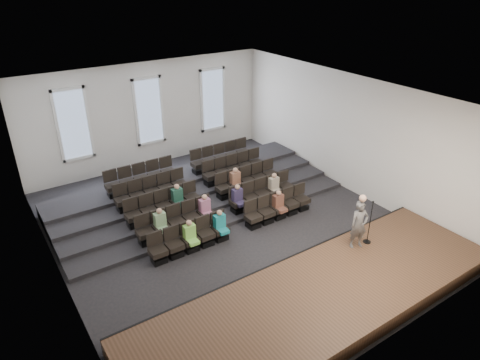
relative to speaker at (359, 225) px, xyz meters
name	(u,v)px	position (x,y,z in m)	size (l,w,h in m)	color
ground	(229,225)	(-2.43, 4.08, -1.33)	(14.00, 14.00, 0.00)	black
ceiling	(227,96)	(-2.43, 4.08, 3.68)	(12.00, 14.00, 0.02)	white
wall_back	(149,115)	(-2.43, 11.10, 1.17)	(12.00, 0.04, 5.00)	silver
wall_front	(389,270)	(-2.43, -2.94, 1.17)	(12.00, 0.04, 5.00)	silver
wall_left	(49,215)	(-8.45, 4.08, 1.17)	(0.04, 14.00, 5.00)	silver
wall_right	(347,133)	(3.59, 4.08, 1.17)	(0.04, 14.00, 5.00)	silver
stage	(323,297)	(-2.43, -1.02, -1.08)	(11.80, 3.60, 0.50)	#4F3321
stage_lip	(284,266)	(-2.43, 0.75, -1.08)	(11.80, 0.06, 0.52)	black
risers	(189,189)	(-2.43, 7.25, -1.14)	(11.80, 4.80, 0.60)	black
seating_rows	(208,194)	(-2.43, 5.62, -0.65)	(6.80, 4.70, 1.67)	black
windows	(149,111)	(-2.43, 11.04, 1.37)	(8.44, 0.10, 3.24)	white
audience	(222,204)	(-2.51, 4.42, -0.52)	(5.45, 2.64, 1.10)	#88D655
speaker	(359,225)	(0.00, 0.00, 0.00)	(0.61, 0.40, 1.67)	#555250
mic_stand	(369,230)	(0.48, -0.05, -0.36)	(0.27, 0.27, 1.59)	black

